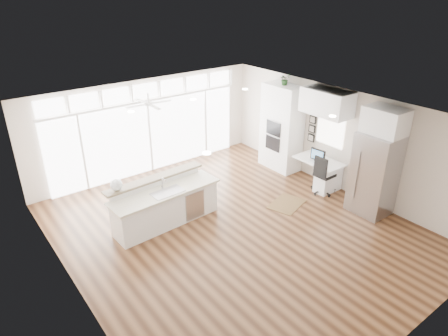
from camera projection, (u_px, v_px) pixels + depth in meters
floor at (235, 230)px, 9.07m from camera, size 7.00×8.00×0.02m
ceiling at (236, 115)px, 7.91m from camera, size 7.00×8.00×0.02m
wall_back at (147, 126)px, 11.36m from camera, size 7.00×0.04×2.70m
wall_front at (414, 277)px, 5.62m from camera, size 7.00×0.04×2.70m
wall_left at (70, 234)px, 6.57m from camera, size 0.04×8.00×2.70m
wall_right at (340, 140)px, 10.41m from camera, size 0.04×8.00×2.70m
glass_wall at (149, 137)px, 11.44m from camera, size 5.80×0.06×2.08m
transom_row at (145, 91)px, 10.87m from camera, size 5.90×0.06×0.40m
desk_window at (331, 130)px, 10.51m from camera, size 0.04×0.85×0.85m
ceiling_fan at (148, 100)px, 9.74m from camera, size 1.16×1.16×0.32m
recessed_lights at (230, 114)px, 8.06m from camera, size 3.40×3.00×0.02m
oven_cabinet at (282, 128)px, 11.56m from camera, size 0.64×1.20×2.50m
desk_nook at (318, 173)px, 10.83m from camera, size 0.72×1.30×0.76m
upper_cabinets at (327, 102)px, 10.01m from camera, size 0.64×1.30×0.64m
refrigerator at (374, 174)px, 9.37m from camera, size 0.76×0.90×2.00m
fridge_cabinet at (385, 121)px, 8.85m from camera, size 0.64×0.90×0.60m
framed_photos at (312, 129)px, 11.02m from camera, size 0.06×0.22×0.80m
kitchen_island at (166, 204)px, 9.10m from camera, size 2.63×1.09×1.03m
rug at (287, 204)px, 10.07m from camera, size 1.09×0.92×0.01m
office_chair at (325, 174)px, 10.42m from camera, size 0.56×0.51×1.06m
fishbowl at (116, 185)px, 8.54m from camera, size 0.30×0.30×0.26m
monitor at (318, 155)px, 10.55m from camera, size 0.11×0.43×0.36m
keyboard at (313, 162)px, 10.53m from camera, size 0.14×0.35×0.02m
potted_plant at (285, 80)px, 10.97m from camera, size 0.29×0.32×0.25m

